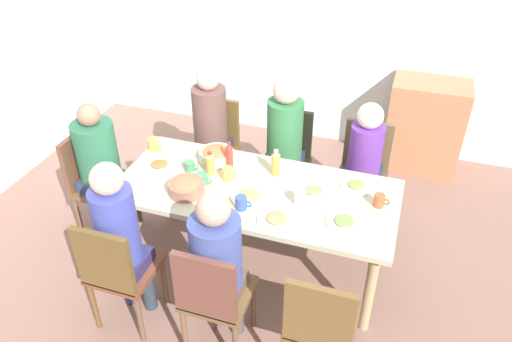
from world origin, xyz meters
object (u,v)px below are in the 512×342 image
object	(u,v)px
cup_3	(228,174)
plate_0	(277,219)
chair_0	(286,156)
chair_5	(215,143)
dining_table	(256,198)
person_0	(284,137)
bowl_0	(217,155)
bowl_1	(186,187)
cup_6	(300,198)
cup_0	(379,201)
plate_2	(314,192)
chair_6	(117,270)
chair_1	(213,295)
side_cabinet	(424,126)
cup_5	(241,203)
chair_4	(363,169)
person_5	(210,126)
bottle_2	(210,164)
plate_1	(356,186)
person_2	(99,160)
cup_2	(190,166)
cup_4	(202,179)
cup_1	(154,144)
person_4	(364,158)
person_6	(119,233)
chair_3	(321,323)
bottle_1	(276,163)
bottle_0	(229,156)
cup_7	(136,191)
chair_2	(94,179)
plate_4	(249,196)
person_1	(217,259)

from	to	relation	value
cup_3	plate_0	bearing A→B (deg)	-35.85
chair_0	chair_5	xyz separation A→B (m)	(-0.66, 0.00, 0.00)
dining_table	person_0	size ratio (longest dim) A/B	1.56
bowl_0	bowl_1	world-z (taller)	bowl_1
bowl_1	cup_6	world-z (taller)	bowl_1
cup_0	plate_0	bearing A→B (deg)	-148.64
plate_2	cup_6	xyz separation A→B (m)	(-0.06, -0.14, 0.04)
chair_6	cup_6	xyz separation A→B (m)	(0.99, 0.74, 0.27)
chair_1	bowl_0	xyz separation A→B (m)	(-0.40, 1.06, 0.27)
chair_5	bowl_1	distance (m)	1.07
side_cabinet	cup_5	bearing A→B (deg)	-118.18
chair_4	plate_2	xyz separation A→B (m)	(-0.26, -0.74, 0.23)
person_5	bottle_2	xyz separation A→B (m)	(0.28, -0.65, 0.08)
plate_1	bottle_2	bearing A→B (deg)	-170.97
person_2	cup_2	bearing A→B (deg)	4.85
bowl_1	cup_2	bearing A→B (deg)	110.07
cup_4	cup_5	xyz separation A→B (m)	(0.36, -0.18, 0.01)
cup_5	cup_1	bearing A→B (deg)	152.06
chair_5	plate_0	world-z (taller)	chair_5
cup_6	bottle_2	size ratio (longest dim) A/B	0.66
person_2	cup_1	size ratio (longest dim) A/B	9.76
person_4	bottle_2	size ratio (longest dim) A/B	6.25
cup_0	bottle_2	xyz separation A→B (m)	(-1.21, -0.00, 0.04)
person_6	cup_1	distance (m)	0.99
chair_3	bowl_1	world-z (taller)	chair_3
dining_table	chair_6	bearing A→B (deg)	-128.86
person_0	chair_4	xyz separation A→B (m)	(0.66, 0.09, -0.24)
chair_5	plate_0	bearing A→B (deg)	-51.01
person_4	bottle_1	xyz separation A→B (m)	(-0.58, -0.51, 0.15)
bowl_0	chair_6	bearing A→B (deg)	-103.65
person_5	cup_3	bearing A→B (deg)	-57.67
cup_4	bottle_0	xyz separation A→B (m)	(0.12, 0.25, 0.06)
chair_6	bowl_0	xyz separation A→B (m)	(0.26, 1.06, 0.27)
chair_0	cup_6	size ratio (longest dim) A/B	7.42
person_4	cup_7	distance (m)	1.76
plate_2	person_2	bearing A→B (deg)	-177.52
person_0	cup_2	size ratio (longest dim) A/B	11.39
chair_2	cup_7	world-z (taller)	chair_2
cup_7	chair_5	bearing A→B (deg)	85.14
plate_4	chair_4	bearing A→B (deg)	54.26
person_5	person_0	bearing A→B (deg)	0.05
cup_2	person_1	bearing A→B (deg)	-55.83
plate_0	cup_6	world-z (taller)	cup_6
cup_7	cup_4	bearing A→B (deg)	36.32
bowl_1	cup_7	xyz separation A→B (m)	(-0.32, -0.14, -0.01)
chair_4	plate_2	distance (m)	0.82
bottle_0	bottle_1	distance (m)	0.35
plate_0	side_cabinet	xyz separation A→B (m)	(0.86, 2.14, -0.30)
chair_0	bowl_0	size ratio (longest dim) A/B	3.44
chair_6	bottle_1	distance (m)	1.30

